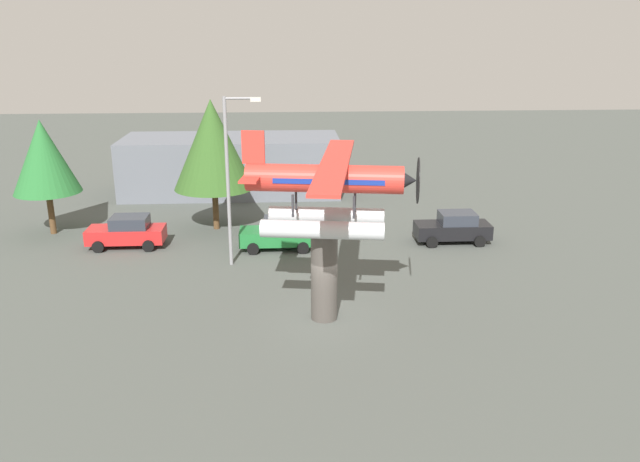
{
  "coord_description": "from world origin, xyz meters",
  "views": [
    {
      "loc": [
        -1.58,
        -24.38,
        11.61
      ],
      "look_at": [
        0.0,
        3.0,
        2.89
      ],
      "focal_mm": 35.72,
      "sensor_mm": 36.0,
      "label": 1
    }
  ],
  "objects_px": {
    "floatplane_monument": "(328,191)",
    "streetlight_primary": "(231,171)",
    "display_pedestal": "(324,275)",
    "tree_west": "(44,157)",
    "car_mid_green": "(279,233)",
    "car_near_red": "(127,232)",
    "car_far_black": "(454,227)",
    "tree_east": "(212,145)",
    "storefront_building": "(232,165)"
  },
  "relations": [
    {
      "from": "car_near_red",
      "to": "tree_east",
      "type": "distance_m",
      "value": 7.02
    },
    {
      "from": "car_far_black",
      "to": "tree_west",
      "type": "distance_m",
      "value": 23.82
    },
    {
      "from": "streetlight_primary",
      "to": "tree_west",
      "type": "relative_size",
      "value": 1.27
    },
    {
      "from": "streetlight_primary",
      "to": "tree_west",
      "type": "height_order",
      "value": "streetlight_primary"
    },
    {
      "from": "car_near_red",
      "to": "tree_west",
      "type": "relative_size",
      "value": 0.62
    },
    {
      "from": "floatplane_monument",
      "to": "streetlight_primary",
      "type": "distance_m",
      "value": 8.0
    },
    {
      "from": "display_pedestal",
      "to": "tree_east",
      "type": "relative_size",
      "value": 0.49
    },
    {
      "from": "storefront_building",
      "to": "streetlight_primary",
      "type": "bearing_deg",
      "value": -85.48
    },
    {
      "from": "display_pedestal",
      "to": "car_mid_green",
      "type": "height_order",
      "value": "display_pedestal"
    },
    {
      "from": "car_mid_green",
      "to": "storefront_building",
      "type": "bearing_deg",
      "value": -74.96
    },
    {
      "from": "car_mid_green",
      "to": "streetlight_primary",
      "type": "relative_size",
      "value": 0.49
    },
    {
      "from": "streetlight_primary",
      "to": "tree_east",
      "type": "bearing_deg",
      "value": 103.88
    },
    {
      "from": "floatplane_monument",
      "to": "streetlight_primary",
      "type": "height_order",
      "value": "streetlight_primary"
    },
    {
      "from": "floatplane_monument",
      "to": "car_near_red",
      "type": "height_order",
      "value": "floatplane_monument"
    },
    {
      "from": "car_near_red",
      "to": "car_mid_green",
      "type": "height_order",
      "value": "same"
    },
    {
      "from": "display_pedestal",
      "to": "tree_west",
      "type": "distance_m",
      "value": 20.02
    },
    {
      "from": "car_mid_green",
      "to": "car_far_black",
      "type": "relative_size",
      "value": 1.0
    },
    {
      "from": "display_pedestal",
      "to": "tree_west",
      "type": "height_order",
      "value": "tree_west"
    },
    {
      "from": "display_pedestal",
      "to": "tree_west",
      "type": "bearing_deg",
      "value": 140.72
    },
    {
      "from": "car_near_red",
      "to": "car_mid_green",
      "type": "distance_m",
      "value": 8.47
    },
    {
      "from": "car_far_black",
      "to": "tree_west",
      "type": "xyz_separation_m",
      "value": [
        -23.33,
        3.0,
        3.74
      ]
    },
    {
      "from": "floatplane_monument",
      "to": "storefront_building",
      "type": "distance_m",
      "value": 22.97
    },
    {
      "from": "car_near_red",
      "to": "tree_east",
      "type": "height_order",
      "value": "tree_east"
    },
    {
      "from": "display_pedestal",
      "to": "storefront_building",
      "type": "distance_m",
      "value": 22.65
    },
    {
      "from": "floatplane_monument",
      "to": "display_pedestal",
      "type": "bearing_deg",
      "value": 180.0
    },
    {
      "from": "car_near_red",
      "to": "floatplane_monument",
      "type": "bearing_deg",
      "value": 136.79
    },
    {
      "from": "car_near_red",
      "to": "car_far_black",
      "type": "distance_m",
      "value": 18.32
    },
    {
      "from": "display_pedestal",
      "to": "car_near_red",
      "type": "bearing_deg",
      "value": 136.49
    },
    {
      "from": "floatplane_monument",
      "to": "tree_west",
      "type": "xyz_separation_m",
      "value": [
        -15.48,
        12.58,
        -0.91
      ]
    },
    {
      "from": "car_near_red",
      "to": "storefront_building",
      "type": "distance_m",
      "value": 13.2
    },
    {
      "from": "car_near_red",
      "to": "streetlight_primary",
      "type": "xyz_separation_m",
      "value": [
        6.15,
        -3.14,
        4.04
      ]
    },
    {
      "from": "floatplane_monument",
      "to": "streetlight_primary",
      "type": "xyz_separation_m",
      "value": [
        -4.32,
        6.7,
        -0.61
      ]
    },
    {
      "from": "car_near_red",
      "to": "car_mid_green",
      "type": "relative_size",
      "value": 1.0
    },
    {
      "from": "tree_west",
      "to": "car_near_red",
      "type": "bearing_deg",
      "value": -28.68
    },
    {
      "from": "car_mid_green",
      "to": "tree_west",
      "type": "bearing_deg",
      "value": -14.8
    },
    {
      "from": "car_mid_green",
      "to": "streetlight_primary",
      "type": "distance_m",
      "value": 5.19
    },
    {
      "from": "car_near_red",
      "to": "car_far_black",
      "type": "xyz_separation_m",
      "value": [
        18.32,
        -0.26,
        0.0
      ]
    },
    {
      "from": "car_far_black",
      "to": "tree_east",
      "type": "height_order",
      "value": "tree_east"
    },
    {
      "from": "streetlight_primary",
      "to": "car_near_red",
      "type": "bearing_deg",
      "value": 152.94
    },
    {
      "from": "display_pedestal",
      "to": "tree_east",
      "type": "distance_m",
      "value": 14.54
    },
    {
      "from": "car_mid_green",
      "to": "car_far_black",
      "type": "distance_m",
      "value": 9.91
    },
    {
      "from": "tree_west",
      "to": "tree_east",
      "type": "relative_size",
      "value": 0.87
    },
    {
      "from": "car_mid_green",
      "to": "tree_east",
      "type": "bearing_deg",
      "value": -45.88
    },
    {
      "from": "car_far_black",
      "to": "tree_west",
      "type": "relative_size",
      "value": 0.62
    },
    {
      "from": "display_pedestal",
      "to": "car_near_red",
      "type": "height_order",
      "value": "display_pedestal"
    },
    {
      "from": "floatplane_monument",
      "to": "car_mid_green",
      "type": "bearing_deg",
      "value": 111.24
    },
    {
      "from": "floatplane_monument",
      "to": "storefront_building",
      "type": "relative_size",
      "value": 0.67
    },
    {
      "from": "storefront_building",
      "to": "tree_west",
      "type": "distance_m",
      "value": 13.95
    },
    {
      "from": "car_near_red",
      "to": "car_mid_green",
      "type": "bearing_deg",
      "value": 174.51
    },
    {
      "from": "display_pedestal",
      "to": "streetlight_primary",
      "type": "xyz_separation_m",
      "value": [
        -4.2,
        6.68,
        2.99
      ]
    }
  ]
}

